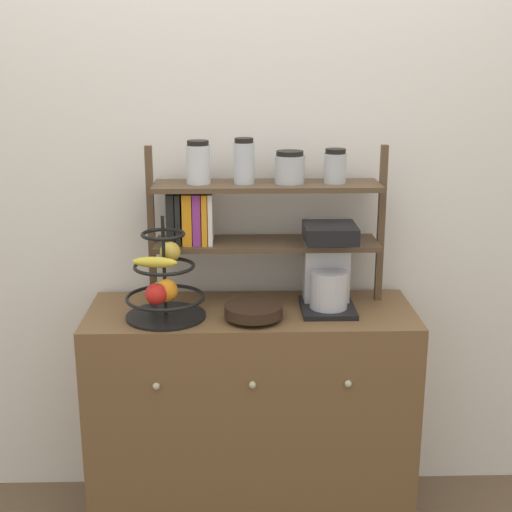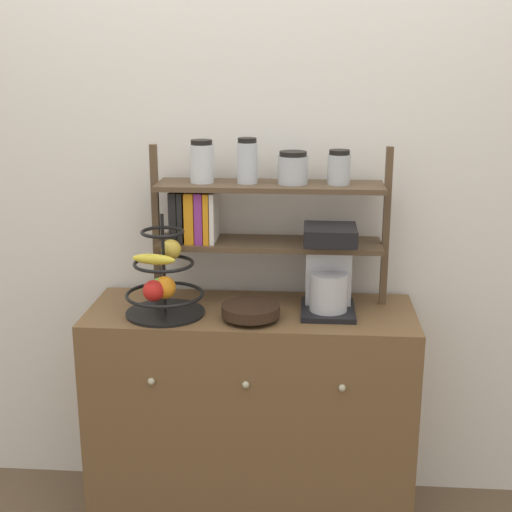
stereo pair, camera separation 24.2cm
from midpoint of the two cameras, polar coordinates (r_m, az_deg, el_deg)
wall_back at (r=2.61m, az=-3.21°, el=7.50°), size 7.00×0.05×2.60m
sideboard at (r=2.65m, az=-3.06°, el=-12.74°), size 1.14×0.44×0.82m
coffee_maker at (r=2.45m, az=2.98°, el=-0.87°), size 0.18×0.22×0.31m
fruit_stand at (r=2.40m, az=-10.25°, el=-2.39°), size 0.27×0.27×0.35m
wooden_bowl at (r=2.38m, az=-3.11°, el=-4.47°), size 0.20×0.20×0.05m
shelf_hutch at (r=2.48m, az=-3.68°, el=4.25°), size 0.83×0.20×0.58m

